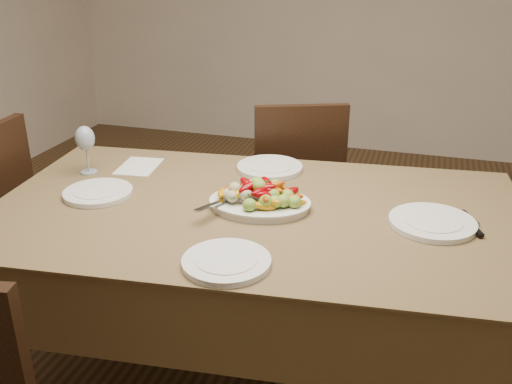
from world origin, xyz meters
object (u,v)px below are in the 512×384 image
at_px(plate_right, 432,223).
at_px(plate_near, 226,262).
at_px(dining_table, 256,301).
at_px(plate_far, 270,168).
at_px(wine_glass, 86,148).
at_px(serving_platter, 260,205).
at_px(chair_far, 293,188).
at_px(plate_left, 98,193).

xyz_separation_m(plate_right, plate_near, (-0.55, -0.43, 0.00)).
xyz_separation_m(dining_table, plate_far, (-0.06, 0.37, 0.39)).
bearing_deg(wine_glass, serving_platter, -9.31).
bearing_deg(serving_platter, chair_far, 95.41).
height_order(plate_right, wine_glass, wine_glass).
relative_size(chair_far, plate_left, 3.83).
distance_m(dining_table, wine_glass, 0.89).
xyz_separation_m(serving_platter, plate_near, (0.02, -0.39, -0.00)).
relative_size(dining_table, plate_right, 6.61).
bearing_deg(plate_left, plate_near, -28.29).
bearing_deg(plate_far, wine_glass, -160.37).
xyz_separation_m(chair_far, serving_platter, (0.08, -0.87, 0.30)).
bearing_deg(wine_glass, chair_far, 48.05).
distance_m(chair_far, plate_near, 1.30).
xyz_separation_m(dining_table, plate_left, (-0.58, -0.06, 0.39)).
distance_m(dining_table, chair_far, 0.88).
bearing_deg(dining_table, wine_glass, 170.02).
relative_size(serving_platter, plate_near, 1.33).
distance_m(plate_left, plate_near, 0.70).
height_order(chair_far, plate_right, chair_far).
bearing_deg(plate_left, wine_glass, 129.73).
xyz_separation_m(plate_far, wine_glass, (-0.68, -0.24, 0.09)).
distance_m(plate_right, wine_glass, 1.33).
height_order(chair_far, plate_left, chair_far).
height_order(plate_left, wine_glass, wine_glass).
xyz_separation_m(serving_platter, plate_right, (0.57, 0.04, -0.00)).
bearing_deg(plate_left, plate_right, 4.98).
bearing_deg(wine_glass, dining_table, -9.98).
distance_m(plate_far, plate_near, 0.77).
relative_size(dining_table, wine_glass, 8.98).
bearing_deg(wine_glass, plate_far, 19.63).
height_order(dining_table, serving_platter, serving_platter).
bearing_deg(dining_table, chair_far, 94.62).
height_order(chair_far, serving_platter, chair_far).
xyz_separation_m(chair_far, plate_near, (0.10, -1.26, 0.29)).
xyz_separation_m(chair_far, plate_far, (0.01, -0.50, 0.29)).
height_order(serving_platter, plate_right, serving_platter).
relative_size(dining_table, plate_left, 7.41).
relative_size(serving_platter, plate_right, 1.22).
height_order(plate_right, plate_near, same).
height_order(plate_left, plate_near, same).
bearing_deg(plate_near, chair_far, 94.61).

